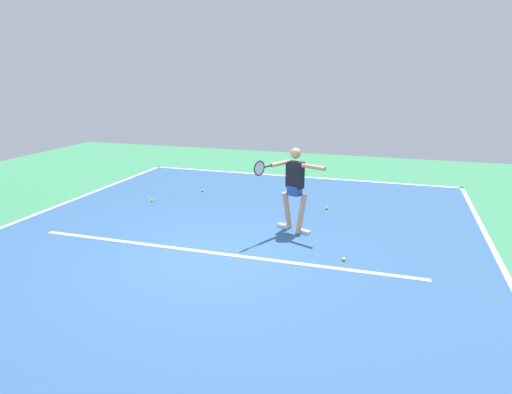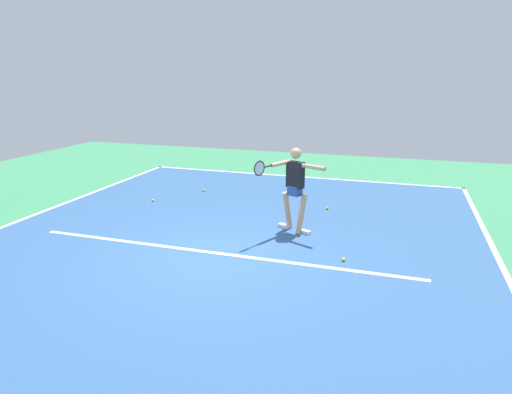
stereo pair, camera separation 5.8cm
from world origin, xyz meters
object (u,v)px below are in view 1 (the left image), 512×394
object	(u,v)px
tennis_ball_centre_court	(203,190)
tennis_player	(294,184)
tennis_ball_by_baseline	(327,208)
tennis_ball_by_sideline	(344,259)
tennis_ball_near_service_line	(152,201)

from	to	relation	value
tennis_ball_centre_court	tennis_player	bearing A→B (deg)	142.76
tennis_ball_centre_court	tennis_ball_by_baseline	distance (m)	3.53
tennis_player	tennis_ball_centre_court	xyz separation A→B (m)	(3.05, -2.32, -0.95)
tennis_ball_by_sideline	tennis_ball_near_service_line	size ratio (longest dim) A/B	1.00
tennis_ball_by_sideline	tennis_ball_by_baseline	bearing A→B (deg)	-75.59
tennis_ball_by_baseline	tennis_ball_near_service_line	distance (m)	4.33
tennis_player	tennis_ball_near_service_line	distance (m)	4.09
tennis_ball_centre_court	tennis_ball_near_service_line	size ratio (longest dim) A/B	1.00
tennis_ball_by_baseline	tennis_ball_near_service_line	world-z (taller)	same
tennis_ball_by_sideline	tennis_player	bearing A→B (deg)	-46.15
tennis_player	tennis_ball_by_sideline	world-z (taller)	tennis_player
tennis_ball_centre_court	tennis_ball_by_baseline	size ratio (longest dim) A/B	1.00
tennis_ball_centre_court	tennis_ball_by_sideline	distance (m)	5.52
tennis_player	tennis_ball_centre_court	size ratio (longest dim) A/B	26.09
tennis_ball_by_baseline	tennis_ball_by_sideline	bearing A→B (deg)	104.41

